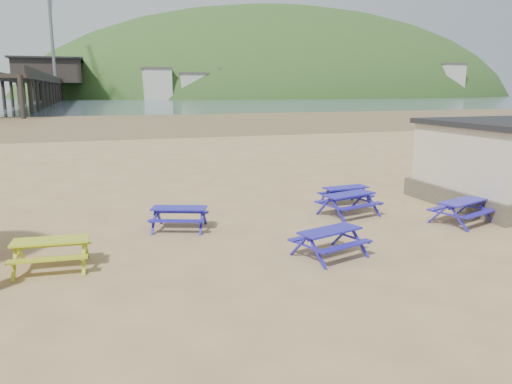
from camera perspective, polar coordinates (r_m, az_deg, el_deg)
name	(u,v)px	position (r m, az deg, el deg)	size (l,w,h in m)	color
ground	(284,233)	(15.27, 3.22, -4.67)	(400.00, 400.00, 0.00)	tan
wet_sand	(132,121)	(68.95, -13.97, 7.88)	(400.00, 400.00, 0.00)	olive
sea	(104,100)	(183.73, -16.95, 9.97)	(400.00, 400.00, 0.00)	#42535F
picnic_table_blue_a	(179,218)	(15.71, -8.74, -2.99)	(2.05, 1.85, 0.71)	#2C1BAC
picnic_table_blue_b	(349,205)	(17.48, 10.54, -1.42)	(2.17, 1.91, 0.78)	#2C1BAC
picnic_table_blue_c	(345,196)	(18.98, 10.19, -0.47)	(1.79, 1.49, 0.70)	#2C1BAC
picnic_table_blue_d	(330,243)	(13.22, 8.42, -5.78)	(2.06, 1.84, 0.72)	#2C1BAC
picnic_table_blue_e	(462,212)	(17.53, 22.48, -2.12)	(2.17, 1.95, 0.76)	#2C1BAC
picnic_table_yellow	(52,254)	(13.17, -22.31, -6.59)	(1.86, 1.55, 0.74)	#C5C111
pier	(49,84)	(192.25, -22.59, 11.28)	(24.00, 220.00, 39.29)	black
headland_town	(283,116)	(261.71, 3.07, 8.69)	(264.00, 144.00, 108.00)	#2D4C1E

